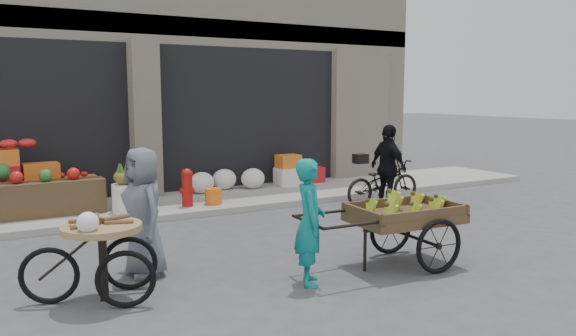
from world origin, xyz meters
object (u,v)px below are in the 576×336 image
orange_bucket (213,196)px  cyclist (388,167)px  fire_hydrant (187,186)px  banana_cart (402,211)px  bicycle (383,182)px  vendor_grey (143,212)px  pineapple_bin (127,198)px  seated_person (140,180)px  vendor_woman (310,222)px  tricycle_cart (102,249)px

orange_bucket → cyclist: size_ratio=0.20×
fire_hydrant → banana_cart: bearing=-73.7°
fire_hydrant → bicycle: bicycle is taller
vendor_grey → cyclist: size_ratio=0.97×
pineapple_bin → seated_person: (0.40, 0.60, 0.21)m
vendor_woman → vendor_grey: (-1.58, 1.27, 0.05)m
pineapple_bin → seated_person: 0.75m
seated_person → banana_cart: seated_person is taller
cyclist → bicycle: bearing=-26.0°
tricycle_cart → cyclist: bearing=39.1°
vendor_grey → orange_bucket: bearing=135.7°
vendor_woman → tricycle_cart: vendor_woman is taller
cyclist → tricycle_cart: bearing=111.5°
fire_hydrant → vendor_grey: vendor_grey is taller
seated_person → banana_cart: size_ratio=0.39×
vendor_grey → cyclist: 5.35m
pineapple_bin → orange_bucket: (1.60, -0.10, -0.10)m
banana_cart → cyclist: 3.54m
orange_bucket → banana_cart: size_ratio=0.13×
fire_hydrant → seated_person: seated_person is taller
orange_bucket → vendor_woman: 4.49m
banana_cart → vendor_grey: (-2.99, 1.25, 0.08)m
fire_hydrant → orange_bucket: size_ratio=2.22×
tricycle_cart → vendor_woman: bearing=1.9°
pineapple_bin → vendor_grey: (-0.59, -3.25, 0.42)m
seated_person → vendor_grey: bearing=-114.4°
vendor_grey → cyclist: cyclist is taller
orange_bucket → cyclist: (2.93, -1.59, 0.54)m
vendor_woman → cyclist: 4.53m
pineapple_bin → fire_hydrant: bearing=-2.6°
vendor_woman → pineapple_bin: bearing=38.7°
fire_hydrant → vendor_grey: size_ratio=0.45×
orange_bucket → cyclist: cyclist is taller
vendor_woman → seated_person: bearing=32.9°
vendor_grey → bicycle: (5.32, 1.97, -0.34)m
pineapple_bin → vendor_grey: vendor_grey is taller
banana_cart → tricycle_cart: (-3.61, 0.62, -0.15)m
seated_person → fire_hydrant: bearing=-52.9°
vendor_grey → fire_hydrant: bearing=142.7°
pineapple_bin → orange_bucket: bearing=-3.6°
pineapple_bin → tricycle_cart: size_ratio=0.36×
cyclist → pineapple_bin: bearing=70.2°
pineapple_bin → seated_person: seated_person is taller
orange_bucket → banana_cart: banana_cart is taller
orange_bucket → tricycle_cart: tricycle_cart is taller
fire_hydrant → banana_cart: banana_cart is taller
fire_hydrant → banana_cart: 4.65m
pineapple_bin → vendor_woman: (1.00, -4.53, 0.37)m
vendor_woman → vendor_grey: bearing=77.4°
seated_person → vendor_woman: 5.17m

